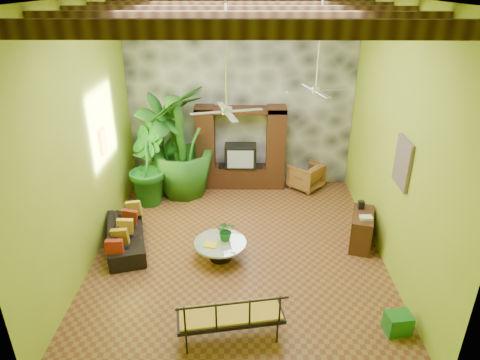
{
  "coord_description": "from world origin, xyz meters",
  "views": [
    {
      "loc": [
        0.12,
        -7.71,
        5.3
      ],
      "look_at": [
        0.02,
        0.2,
        1.57
      ],
      "focal_mm": 32.0,
      "sensor_mm": 36.0,
      "label": 1
    }
  ],
  "objects_px": {
    "wicker_armchair": "(306,176)",
    "iron_bench": "(230,316)",
    "side_console": "(361,230)",
    "tall_plant_a": "(164,146)",
    "sofa": "(126,235)",
    "green_bin": "(398,323)",
    "tall_plant_c": "(182,142)",
    "ceiling_fan_back": "(317,80)",
    "ceiling_fan_front": "(227,99)",
    "entertainment_center": "(241,154)",
    "tall_plant_b": "(146,165)",
    "coffee_table": "(220,248)"
  },
  "relations": [
    {
      "from": "sofa",
      "to": "side_console",
      "type": "height_order",
      "value": "side_console"
    },
    {
      "from": "ceiling_fan_back",
      "to": "coffee_table",
      "type": "height_order",
      "value": "ceiling_fan_back"
    },
    {
      "from": "tall_plant_c",
      "to": "iron_bench",
      "type": "bearing_deg",
      "value": -74.83
    },
    {
      "from": "entertainment_center",
      "to": "tall_plant_a",
      "type": "height_order",
      "value": "tall_plant_a"
    },
    {
      "from": "tall_plant_c",
      "to": "ceiling_fan_back",
      "type": "bearing_deg",
      "value": -25.54
    },
    {
      "from": "sofa",
      "to": "green_bin",
      "type": "height_order",
      "value": "sofa"
    },
    {
      "from": "tall_plant_a",
      "to": "side_console",
      "type": "distance_m",
      "value": 5.32
    },
    {
      "from": "tall_plant_a",
      "to": "green_bin",
      "type": "xyz_separation_m",
      "value": [
        4.63,
        -4.98,
        -1.18
      ]
    },
    {
      "from": "side_console",
      "to": "green_bin",
      "type": "distance_m",
      "value": 2.57
    },
    {
      "from": "coffee_table",
      "to": "tall_plant_c",
      "type": "bearing_deg",
      "value": 110.78
    },
    {
      "from": "ceiling_fan_back",
      "to": "tall_plant_b",
      "type": "bearing_deg",
      "value": 165.92
    },
    {
      "from": "ceiling_fan_front",
      "to": "iron_bench",
      "type": "bearing_deg",
      "value": -87.27
    },
    {
      "from": "side_console",
      "to": "entertainment_center",
      "type": "bearing_deg",
      "value": 148.15
    },
    {
      "from": "side_console",
      "to": "sofa",
      "type": "bearing_deg",
      "value": -162.72
    },
    {
      "from": "sofa",
      "to": "tall_plant_c",
      "type": "relative_size",
      "value": 0.65
    },
    {
      "from": "ceiling_fan_front",
      "to": "tall_plant_a",
      "type": "bearing_deg",
      "value": 120.38
    },
    {
      "from": "tall_plant_c",
      "to": "iron_bench",
      "type": "height_order",
      "value": "tall_plant_c"
    },
    {
      "from": "entertainment_center",
      "to": "ceiling_fan_back",
      "type": "xyz_separation_m",
      "value": [
        1.6,
        -1.94,
        2.44
      ]
    },
    {
      "from": "entertainment_center",
      "to": "tall_plant_c",
      "type": "distance_m",
      "value": 1.66
    },
    {
      "from": "tall_plant_a",
      "to": "tall_plant_c",
      "type": "bearing_deg",
      "value": 6.5
    },
    {
      "from": "ceiling_fan_back",
      "to": "tall_plant_a",
      "type": "height_order",
      "value": "ceiling_fan_back"
    },
    {
      "from": "entertainment_center",
      "to": "ceiling_fan_back",
      "type": "relative_size",
      "value": 1.29
    },
    {
      "from": "tall_plant_c",
      "to": "coffee_table",
      "type": "bearing_deg",
      "value": -69.22
    },
    {
      "from": "wicker_armchair",
      "to": "ceiling_fan_front",
      "type": "bearing_deg",
      "value": 12.37
    },
    {
      "from": "ceiling_fan_front",
      "to": "coffee_table",
      "type": "relative_size",
      "value": 1.73
    },
    {
      "from": "sofa",
      "to": "coffee_table",
      "type": "relative_size",
      "value": 1.76
    },
    {
      "from": "entertainment_center",
      "to": "tall_plant_c",
      "type": "relative_size",
      "value": 0.82
    },
    {
      "from": "green_bin",
      "to": "tall_plant_b",
      "type": "bearing_deg",
      "value": 137.96
    },
    {
      "from": "sofa",
      "to": "wicker_armchair",
      "type": "height_order",
      "value": "wicker_armchair"
    },
    {
      "from": "tall_plant_a",
      "to": "iron_bench",
      "type": "xyz_separation_m",
      "value": [
        1.89,
        -5.22,
        -0.83
      ]
    },
    {
      "from": "wicker_armchair",
      "to": "coffee_table",
      "type": "distance_m",
      "value": 4.01
    },
    {
      "from": "wicker_armchair",
      "to": "green_bin",
      "type": "distance_m",
      "value": 5.44
    },
    {
      "from": "tall_plant_b",
      "to": "iron_bench",
      "type": "bearing_deg",
      "value": -64.38
    },
    {
      "from": "sofa",
      "to": "tall_plant_b",
      "type": "xyz_separation_m",
      "value": [
        0.05,
        2.1,
        0.75
      ]
    },
    {
      "from": "side_console",
      "to": "wicker_armchair",
      "type": "bearing_deg",
      "value": 122.53
    },
    {
      "from": "ceiling_fan_back",
      "to": "green_bin",
      "type": "height_order",
      "value": "ceiling_fan_back"
    },
    {
      "from": "ceiling_fan_front",
      "to": "tall_plant_a",
      "type": "height_order",
      "value": "ceiling_fan_front"
    },
    {
      "from": "tall_plant_a",
      "to": "coffee_table",
      "type": "bearing_deg",
      "value": -61.61
    },
    {
      "from": "entertainment_center",
      "to": "side_console",
      "type": "bearing_deg",
      "value": -47.7
    },
    {
      "from": "wicker_armchair",
      "to": "iron_bench",
      "type": "height_order",
      "value": "iron_bench"
    },
    {
      "from": "ceiling_fan_back",
      "to": "coffee_table",
      "type": "relative_size",
      "value": 1.73
    },
    {
      "from": "wicker_armchair",
      "to": "iron_bench",
      "type": "bearing_deg",
      "value": 23.95
    },
    {
      "from": "sofa",
      "to": "tall_plant_c",
      "type": "bearing_deg",
      "value": -35.02
    },
    {
      "from": "ceiling_fan_back",
      "to": "tall_plant_b",
      "type": "distance_m",
      "value": 4.75
    },
    {
      "from": "tall_plant_b",
      "to": "coffee_table",
      "type": "xyz_separation_m",
      "value": [
        2.01,
        -2.52,
        -0.77
      ]
    },
    {
      "from": "tall_plant_b",
      "to": "sofa",
      "type": "bearing_deg",
      "value": -91.49
    },
    {
      "from": "tall_plant_a",
      "to": "iron_bench",
      "type": "distance_m",
      "value": 5.61
    },
    {
      "from": "tall_plant_b",
      "to": "coffee_table",
      "type": "bearing_deg",
      "value": -51.53
    },
    {
      "from": "sofa",
      "to": "tall_plant_b",
      "type": "height_order",
      "value": "tall_plant_b"
    },
    {
      "from": "tall_plant_b",
      "to": "ceiling_fan_front",
      "type": "bearing_deg",
      "value": -49.95
    }
  ]
}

